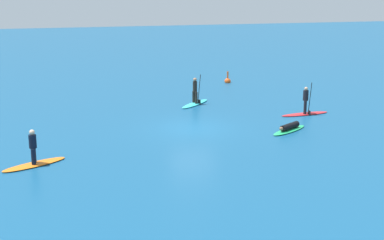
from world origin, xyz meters
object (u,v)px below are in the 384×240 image
Objects in this scene: surfer_on_teal_board at (195,99)px; surfer_on_green_board at (289,128)px; surfer_on_orange_board at (34,157)px; surfer_on_red_board at (305,108)px; marker_buoy at (228,81)px.

surfer_on_teal_board is 8.41m from surfer_on_green_board.
surfer_on_orange_board is at bearing 179.54° from surfer_on_teal_board.
surfer_on_teal_board reaches higher than surfer_on_green_board.
surfer_on_red_board reaches higher than marker_buoy.
surfer_on_red_board is 11.19m from marker_buoy.
surfer_on_orange_board is 3.02× the size of marker_buoy.
surfer_on_green_board is at bearing -132.96° from surfer_on_red_board.
surfer_on_green_board is at bearing -110.40° from surfer_on_teal_board.
surfer_on_red_board is 1.05× the size of surfer_on_orange_board.
surfer_on_orange_board is at bearing -166.29° from surfer_on_red_board.
surfer_on_orange_board is 14.08m from surfer_on_green_board.
marker_buoy is at bearing -126.20° from surfer_on_green_board.
surfer_on_green_board is 2.64× the size of marker_buoy.
surfer_on_teal_board reaches higher than marker_buoy.
surfer_on_orange_board is (-16.08, -6.44, -0.05)m from surfer_on_red_board.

